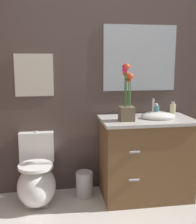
# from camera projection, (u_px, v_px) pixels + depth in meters

# --- Properties ---
(wall_back) EXTENTS (4.42, 0.05, 2.50)m
(wall_back) POSITION_uv_depth(u_px,v_px,m) (130.00, 77.00, 3.19)
(wall_back) COLOR #4C3D38
(wall_back) RESTS_ON ground_plane
(toilet) EXTENTS (0.38, 0.59, 0.69)m
(toilet) POSITION_uv_depth(u_px,v_px,m) (37.00, 180.00, 2.92)
(toilet) COLOR white
(toilet) RESTS_ON ground_plane
(vanity_cabinet) EXTENTS (0.94, 0.56, 1.02)m
(vanity_cabinet) POSITION_uv_depth(u_px,v_px,m) (146.00, 157.00, 3.04)
(vanity_cabinet) COLOR brown
(vanity_cabinet) RESTS_ON ground_plane
(flower_vase) EXTENTS (0.14, 0.14, 0.56)m
(flower_vase) POSITION_uv_depth(u_px,v_px,m) (127.00, 101.00, 2.83)
(flower_vase) COLOR brown
(flower_vase) RESTS_ON vanity_cabinet
(soap_bottle) EXTENTS (0.06, 0.06, 0.15)m
(soap_bottle) POSITION_uv_depth(u_px,v_px,m) (156.00, 112.00, 2.97)
(soap_bottle) COLOR teal
(soap_bottle) RESTS_ON vanity_cabinet
(lotion_bottle) EXTENTS (0.06, 0.06, 0.17)m
(lotion_bottle) POSITION_uv_depth(u_px,v_px,m) (173.00, 111.00, 2.98)
(lotion_bottle) COLOR beige
(lotion_bottle) RESTS_ON vanity_cabinet
(trash_bin) EXTENTS (0.18, 0.18, 0.27)m
(trash_bin) POSITION_uv_depth(u_px,v_px,m) (84.00, 184.00, 3.08)
(trash_bin) COLOR #B7B7BC
(trash_bin) RESTS_ON ground_plane
(wall_poster) EXTENTS (0.39, 0.01, 0.44)m
(wall_poster) POSITION_uv_depth(u_px,v_px,m) (34.00, 75.00, 3.00)
(wall_poster) COLOR beige
(wall_mirror) EXTENTS (0.80, 0.01, 0.70)m
(wall_mirror) POSITION_uv_depth(u_px,v_px,m) (140.00, 58.00, 3.14)
(wall_mirror) COLOR #B2BCC6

